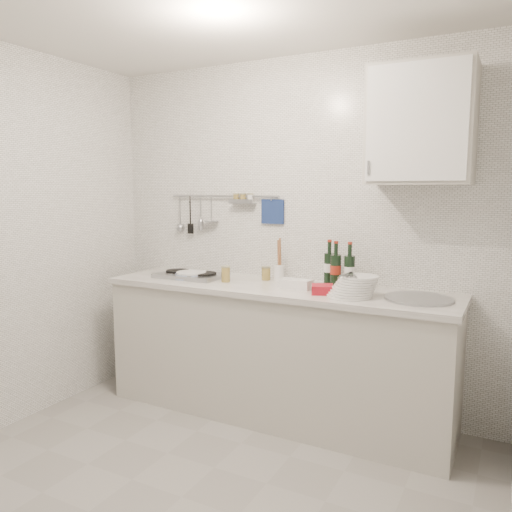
{
  "coord_description": "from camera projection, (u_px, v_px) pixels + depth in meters",
  "views": [
    {
      "loc": [
        1.45,
        -1.92,
        1.57
      ],
      "look_at": [
        -0.04,
        0.9,
        1.14
      ],
      "focal_mm": 35.0,
      "sensor_mm": 36.0,
      "label": 1
    }
  ],
  "objects": [
    {
      "name": "floor",
      "position": [
        182.0,
        497.0,
        2.57
      ],
      "size": [
        3.0,
        3.0,
        0.0
      ],
      "primitive_type": "plane",
      "color": "gray",
      "rests_on": "ground"
    },
    {
      "name": "back_wall",
      "position": [
        293.0,
        234.0,
        3.63
      ],
      "size": [
        3.0,
        0.02,
        2.5
      ],
      "primitive_type": "cube",
      "color": "silver",
      "rests_on": "floor"
    },
    {
      "name": "counter",
      "position": [
        276.0,
        354.0,
        3.47
      ],
      "size": [
        2.44,
        0.64,
        0.96
      ],
      "color": "#B4B0A6",
      "rests_on": "floor"
    },
    {
      "name": "wall_rail",
      "position": [
        221.0,
        208.0,
        3.85
      ],
      "size": [
        0.98,
        0.09,
        0.34
      ],
      "color": "#93969B",
      "rests_on": "back_wall"
    },
    {
      "name": "wall_cabinet",
      "position": [
        421.0,
        125.0,
        2.96
      ],
      "size": [
        0.6,
        0.38,
        0.7
      ],
      "color": "#B4B0A6",
      "rests_on": "back_wall"
    },
    {
      "name": "plate_stack_hob",
      "position": [
        190.0,
        275.0,
        3.68
      ],
      "size": [
        0.24,
        0.24,
        0.05
      ],
      "rotation": [
        0.0,
        0.0,
        0.37
      ],
      "color": "#4F6FB3",
      "rests_on": "counter"
    },
    {
      "name": "plate_stack_sink",
      "position": [
        354.0,
        287.0,
        3.05
      ],
      "size": [
        0.3,
        0.29,
        0.14
      ],
      "rotation": [
        0.0,
        0.0,
        0.17
      ],
      "color": "white",
      "rests_on": "counter"
    },
    {
      "name": "wine_bottles",
      "position": [
        338.0,
        264.0,
        3.33
      ],
      "size": [
        0.24,
        0.15,
        0.31
      ],
      "rotation": [
        0.0,
        0.0,
        -0.41
      ],
      "color": "black",
      "rests_on": "counter"
    },
    {
      "name": "butter_dish",
      "position": [
        296.0,
        284.0,
        3.3
      ],
      "size": [
        0.21,
        0.11,
        0.06
      ],
      "primitive_type": "cube",
      "rotation": [
        0.0,
        0.0,
        -0.05
      ],
      "color": "white",
      "rests_on": "counter"
    },
    {
      "name": "strawberry_punnet",
      "position": [
        322.0,
        289.0,
        3.14
      ],
      "size": [
        0.17,
        0.17,
        0.06
      ],
      "primitive_type": "cube",
      "rotation": [
        0.0,
        0.0,
        0.37
      ],
      "color": "red",
      "rests_on": "counter"
    },
    {
      "name": "utensil_crock",
      "position": [
        279.0,
        271.0,
        3.58
      ],
      "size": [
        0.08,
        0.08,
        0.31
      ],
      "rotation": [
        0.0,
        0.0,
        0.27
      ],
      "color": "white",
      "rests_on": "counter"
    },
    {
      "name": "jar_a",
      "position": [
        266.0,
        273.0,
        3.61
      ],
      "size": [
        0.07,
        0.07,
        0.1
      ],
      "rotation": [
        0.0,
        0.0,
        0.04
      ],
      "color": "olive",
      "rests_on": "counter"
    },
    {
      "name": "jar_b",
      "position": [
        361.0,
        282.0,
        3.34
      ],
      "size": [
        0.06,
        0.06,
        0.07
      ],
      "rotation": [
        0.0,
        0.0,
        -0.23
      ],
      "color": "olive",
      "rests_on": "counter"
    },
    {
      "name": "jar_c",
      "position": [
        343.0,
        283.0,
        3.27
      ],
      "size": [
        0.07,
        0.07,
        0.08
      ],
      "rotation": [
        0.0,
        0.0,
        0.24
      ],
      "color": "olive",
      "rests_on": "counter"
    },
    {
      "name": "jar_d",
      "position": [
        226.0,
        274.0,
        3.53
      ],
      "size": [
        0.07,
        0.07,
        0.11
      ],
      "rotation": [
        0.0,
        0.0,
        -0.4
      ],
      "color": "olive",
      "rests_on": "counter"
    }
  ]
}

